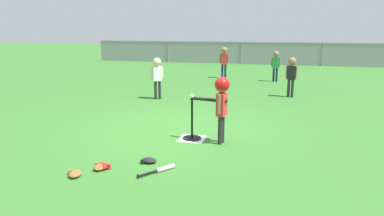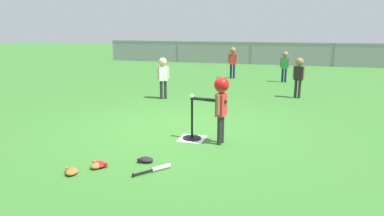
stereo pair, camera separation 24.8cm
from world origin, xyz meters
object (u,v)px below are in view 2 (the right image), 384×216
glove_near_bats (146,160)px  glove_outfield_drop (97,165)px  fielder_deep_left (285,63)px  fielder_deep_right (163,73)px  spare_bat_silver (157,169)px  fielder_near_right (299,72)px  glove_tossed_aside (72,171)px  glove_by_plate (100,164)px  batter_child (221,97)px  fielder_near_left (233,58)px  baseball_on_tee (192,96)px  batting_tee (192,132)px

glove_near_bats → glove_outfield_drop: bearing=-147.1°
fielder_deep_left → fielder_deep_right: bearing=-128.8°
spare_bat_silver → fielder_deep_right: bearing=109.8°
glove_outfield_drop → spare_bat_silver: bearing=8.8°
spare_bat_silver → fielder_near_right: bearing=71.3°
spare_bat_silver → glove_tossed_aside: bearing=-158.8°
glove_by_plate → batter_child: bearing=45.0°
batter_child → fielder_near_left: size_ratio=0.96×
fielder_near_left → fielder_near_right: 3.87m
fielder_deep_right → glove_by_plate: (0.78, -4.54, -0.68)m
baseball_on_tee → glove_near_bats: bearing=-106.6°
baseball_on_tee → batter_child: batter_child is taller
batter_child → glove_by_plate: batter_child is taller
batting_tee → spare_bat_silver: (-0.08, -1.42, -0.09)m
spare_bat_silver → glove_near_bats: (-0.27, 0.24, 0.01)m
fielder_deep_right → fielder_deep_left: bearing=51.2°
fielder_deep_left → batter_child: bearing=-97.2°
glove_tossed_aside → glove_outfield_drop: bearing=53.0°
batting_tee → fielder_near_right: fielder_near_right is taller
batting_tee → fielder_deep_left: fielder_deep_left is taller
batting_tee → fielder_deep_right: size_ratio=0.65×
fielder_deep_left → glove_by_plate: 8.69m
baseball_on_tee → batting_tee: bearing=0.0°
fielder_near_right → glove_outfield_drop: (-2.72, -5.69, -0.67)m
glove_tossed_aside → glove_by_plate: bearing=53.5°
fielder_deep_right → spare_bat_silver: bearing=-70.2°
glove_by_plate → spare_bat_silver: bearing=6.7°
batter_child → glove_by_plate: size_ratio=4.14×
glove_outfield_drop → glove_tossed_aside: bearing=-127.0°
glove_by_plate → glove_tossed_aside: size_ratio=1.02×
fielder_deep_right → glove_tossed_aside: (0.55, -4.85, -0.68)m
fielder_near_left → glove_tossed_aside: (-0.63, -9.07, -0.71)m
spare_bat_silver → glove_tossed_aside: size_ratio=1.78×
glove_tossed_aside → baseball_on_tee: bearing=58.3°
fielder_deep_left → fielder_near_right: fielder_near_right is taller
baseball_on_tee → glove_outfield_drop: size_ratio=0.33×
fielder_near_left → fielder_near_right: bearing=-53.4°
spare_bat_silver → glove_outfield_drop: (-0.84, -0.13, 0.01)m
spare_bat_silver → glove_near_bats: size_ratio=2.00×
batter_child → glove_near_bats: (-0.87, -1.08, -0.76)m
batting_tee → glove_outfield_drop: 1.80m
batter_child → fielder_near_right: 4.44m
fielder_near_left → glove_near_bats: (0.15, -8.43, -0.71)m
glove_near_bats → glove_outfield_drop: same height
fielder_deep_left → spare_bat_silver: size_ratio=2.28×
fielder_near_left → glove_tossed_aside: size_ratio=4.40×
glove_outfield_drop → batter_child: bearing=45.2°
baseball_on_tee → glove_tossed_aside: size_ratio=0.28×
baseball_on_tee → glove_outfield_drop: baseball_on_tee is taller
glove_near_bats → batting_tee: bearing=73.4°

